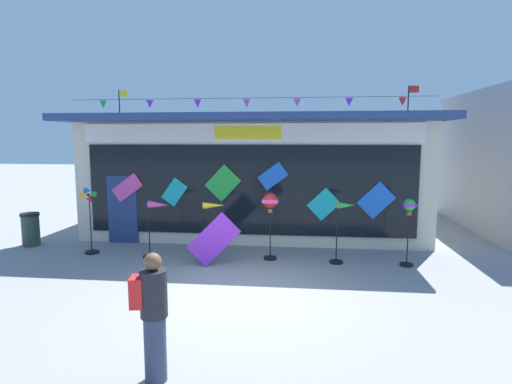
{
  "coord_description": "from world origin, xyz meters",
  "views": [
    {
      "loc": [
        1.12,
        -7.95,
        3.07
      ],
      "look_at": [
        -0.18,
        3.63,
        1.58
      ],
      "focal_mm": 28.95,
      "sensor_mm": 36.0,
      "label": 1
    }
  ],
  "objects_px": {
    "wind_spinner_center_right": "(270,206)",
    "display_kite_on_ground": "(214,239)",
    "wind_spinner_center_left": "(211,219)",
    "trash_bin": "(31,229)",
    "wind_spinner_far_left": "(90,213)",
    "wind_spinner_far_right": "(409,216)",
    "person_near_camera": "(153,314)",
    "wind_spinner_left": "(156,219)",
    "kite_shop_building": "(258,173)",
    "wind_spinner_right": "(342,225)"
  },
  "relations": [
    {
      "from": "person_near_camera",
      "to": "display_kite_on_ground",
      "type": "bearing_deg",
      "value": -7.49
    },
    {
      "from": "wind_spinner_center_left",
      "to": "display_kite_on_ground",
      "type": "height_order",
      "value": "wind_spinner_center_left"
    },
    {
      "from": "wind_spinner_center_right",
      "to": "display_kite_on_ground",
      "type": "distance_m",
      "value": 1.67
    },
    {
      "from": "kite_shop_building",
      "to": "display_kite_on_ground",
      "type": "height_order",
      "value": "kite_shop_building"
    },
    {
      "from": "kite_shop_building",
      "to": "display_kite_on_ground",
      "type": "distance_m",
      "value": 4.83
    },
    {
      "from": "wind_spinner_center_left",
      "to": "wind_spinner_right",
      "type": "distance_m",
      "value": 3.29
    },
    {
      "from": "wind_spinner_center_right",
      "to": "trash_bin",
      "type": "relative_size",
      "value": 1.8
    },
    {
      "from": "wind_spinner_left",
      "to": "person_near_camera",
      "type": "xyz_separation_m",
      "value": [
        1.88,
        -5.31,
        -0.15
      ]
    },
    {
      "from": "wind_spinner_far_left",
      "to": "person_near_camera",
      "type": "relative_size",
      "value": 1.07
    },
    {
      "from": "wind_spinner_center_right",
      "to": "person_near_camera",
      "type": "bearing_deg",
      "value": -100.75
    },
    {
      "from": "wind_spinner_far_left",
      "to": "trash_bin",
      "type": "height_order",
      "value": "wind_spinner_far_left"
    },
    {
      "from": "wind_spinner_left",
      "to": "wind_spinner_right",
      "type": "xyz_separation_m",
      "value": [
        4.72,
        0.08,
        -0.07
      ]
    },
    {
      "from": "wind_spinner_far_left",
      "to": "person_near_camera",
      "type": "distance_m",
      "value": 6.72
    },
    {
      "from": "wind_spinner_far_left",
      "to": "person_near_camera",
      "type": "bearing_deg",
      "value": -55.53
    },
    {
      "from": "wind_spinner_far_right",
      "to": "display_kite_on_ground",
      "type": "bearing_deg",
      "value": -173.48
    },
    {
      "from": "wind_spinner_far_right",
      "to": "person_near_camera",
      "type": "xyz_separation_m",
      "value": [
        -4.41,
        -5.35,
        -0.35
      ]
    },
    {
      "from": "kite_shop_building",
      "to": "wind_spinner_left",
      "type": "relative_size",
      "value": 7.17
    },
    {
      "from": "wind_spinner_left",
      "to": "wind_spinner_right",
      "type": "height_order",
      "value": "wind_spinner_right"
    },
    {
      "from": "display_kite_on_ground",
      "to": "wind_spinner_far_left",
      "type": "bearing_deg",
      "value": 168.49
    },
    {
      "from": "wind_spinner_center_left",
      "to": "wind_spinner_right",
      "type": "relative_size",
      "value": 0.96
    },
    {
      "from": "trash_bin",
      "to": "wind_spinner_right",
      "type": "bearing_deg",
      "value": -4.95
    },
    {
      "from": "wind_spinner_far_left",
      "to": "wind_spinner_right",
      "type": "distance_m",
      "value": 6.64
    },
    {
      "from": "kite_shop_building",
      "to": "trash_bin",
      "type": "height_order",
      "value": "kite_shop_building"
    },
    {
      "from": "kite_shop_building",
      "to": "wind_spinner_far_right",
      "type": "distance_m",
      "value": 5.83
    },
    {
      "from": "kite_shop_building",
      "to": "person_near_camera",
      "type": "distance_m",
      "value": 9.51
    },
    {
      "from": "wind_spinner_far_left",
      "to": "wind_spinner_right",
      "type": "height_order",
      "value": "wind_spinner_far_left"
    },
    {
      "from": "wind_spinner_center_left",
      "to": "display_kite_on_ground",
      "type": "bearing_deg",
      "value": -71.67
    },
    {
      "from": "trash_bin",
      "to": "display_kite_on_ground",
      "type": "height_order",
      "value": "display_kite_on_ground"
    },
    {
      "from": "wind_spinner_center_right",
      "to": "wind_spinner_left",
      "type": "bearing_deg",
      "value": -175.42
    },
    {
      "from": "wind_spinner_far_left",
      "to": "wind_spinner_center_left",
      "type": "bearing_deg",
      "value": -2.94
    },
    {
      "from": "wind_spinner_far_left",
      "to": "display_kite_on_ground",
      "type": "xyz_separation_m",
      "value": [
        3.54,
        -0.72,
        -0.44
      ]
    },
    {
      "from": "trash_bin",
      "to": "display_kite_on_ground",
      "type": "distance_m",
      "value": 5.86
    },
    {
      "from": "wind_spinner_far_left",
      "to": "wind_spinner_left",
      "type": "bearing_deg",
      "value": -6.81
    },
    {
      "from": "trash_bin",
      "to": "wind_spinner_far_left",
      "type": "bearing_deg",
      "value": -15.86
    },
    {
      "from": "wind_spinner_right",
      "to": "display_kite_on_ground",
      "type": "xyz_separation_m",
      "value": [
        -3.1,
        -0.57,
        -0.31
      ]
    },
    {
      "from": "wind_spinner_center_right",
      "to": "wind_spinner_right",
      "type": "distance_m",
      "value": 1.84
    },
    {
      "from": "wind_spinner_far_left",
      "to": "person_near_camera",
      "type": "height_order",
      "value": "wind_spinner_far_left"
    },
    {
      "from": "wind_spinner_center_left",
      "to": "wind_spinner_center_right",
      "type": "bearing_deg",
      "value": 6.82
    },
    {
      "from": "wind_spinner_right",
      "to": "wind_spinner_far_right",
      "type": "distance_m",
      "value": 1.6
    },
    {
      "from": "wind_spinner_left",
      "to": "person_near_camera",
      "type": "height_order",
      "value": "person_near_camera"
    },
    {
      "from": "wind_spinner_left",
      "to": "wind_spinner_center_right",
      "type": "xyz_separation_m",
      "value": [
        2.94,
        0.24,
        0.35
      ]
    },
    {
      "from": "wind_spinner_far_left",
      "to": "wind_spinner_center_right",
      "type": "bearing_deg",
      "value": 0.08
    },
    {
      "from": "kite_shop_building",
      "to": "wind_spinner_left",
      "type": "height_order",
      "value": "kite_shop_building"
    },
    {
      "from": "wind_spinner_center_right",
      "to": "person_near_camera",
      "type": "distance_m",
      "value": 5.66
    },
    {
      "from": "wind_spinner_far_right",
      "to": "display_kite_on_ground",
      "type": "xyz_separation_m",
      "value": [
        -4.67,
        -0.53,
        -0.58
      ]
    },
    {
      "from": "kite_shop_building",
      "to": "display_kite_on_ground",
      "type": "relative_size",
      "value": 8.91
    },
    {
      "from": "person_near_camera",
      "to": "trash_bin",
      "type": "distance_m",
      "value": 8.58
    },
    {
      "from": "wind_spinner_left",
      "to": "trash_bin",
      "type": "distance_m",
      "value": 4.2
    },
    {
      "from": "wind_spinner_far_left",
      "to": "wind_spinner_center_left",
      "type": "relative_size",
      "value": 1.21
    },
    {
      "from": "wind_spinner_center_left",
      "to": "wind_spinner_far_right",
      "type": "xyz_separation_m",
      "value": [
        4.86,
        -0.01,
        0.17
      ]
    }
  ]
}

